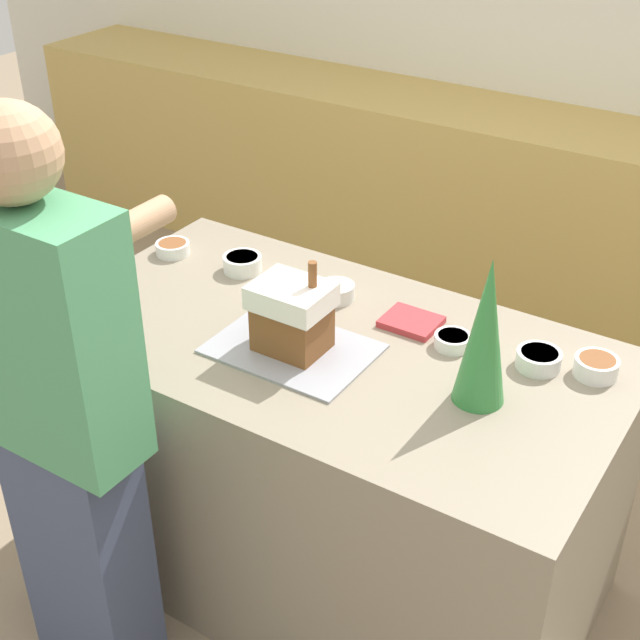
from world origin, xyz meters
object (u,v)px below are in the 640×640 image
at_px(candy_bowl_near_tray_right, 242,263).
at_px(candy_bowl_center_rear, 539,359).
at_px(candy_bowl_beside_tree, 173,248).
at_px(candy_bowl_far_right, 596,366).
at_px(candy_bowl_far_left, 336,291).
at_px(person, 63,423).
at_px(baking_tray, 293,349).
at_px(gingerbread_house, 292,315).
at_px(cookbook, 411,322).
at_px(candy_bowl_behind_tray, 453,340).
at_px(decorative_tree, 485,332).

distance_m(candy_bowl_near_tray_right, candy_bowl_center_rear, 1.00).
bearing_deg(candy_bowl_beside_tree, candy_bowl_far_right, 2.86).
relative_size(candy_bowl_far_left, person, 0.06).
bearing_deg(baking_tray, gingerbread_house, 27.17).
xyz_separation_m(cookbook, person, (-0.52, -0.86, -0.03)).
relative_size(candy_bowl_behind_tray, candy_bowl_center_rear, 0.85).
distance_m(candy_bowl_far_left, candy_bowl_beside_tree, 0.62).
relative_size(candy_bowl_far_left, candy_bowl_beside_tree, 0.98).
xyz_separation_m(decorative_tree, cookbook, (-0.31, 0.23, -0.19)).
bearing_deg(cookbook, candy_bowl_near_tray_right, -179.91).
xyz_separation_m(candy_bowl_center_rear, cookbook, (-0.39, 0.01, -0.02)).
xyz_separation_m(candy_bowl_far_right, candy_bowl_near_tray_right, (-1.14, -0.04, 0.00)).
bearing_deg(decorative_tree, candy_bowl_far_left, 157.59).
relative_size(baking_tray, person, 0.26).
bearing_deg(person, cookbook, 58.77).
relative_size(decorative_tree, cookbook, 2.51).
bearing_deg(candy_bowl_far_right, candy_bowl_center_rear, -161.89).
height_order(cookbook, person, person).
height_order(candy_bowl_center_rear, cookbook, candy_bowl_center_rear).
height_order(baking_tray, candy_bowl_far_right, candy_bowl_far_right).
distance_m(candy_bowl_far_left, person, 0.91).
xyz_separation_m(baking_tray, person, (-0.31, -0.57, -0.02)).
bearing_deg(decorative_tree, cookbook, 143.92).
bearing_deg(candy_bowl_behind_tray, candy_bowl_beside_tree, 179.45).
bearing_deg(candy_bowl_center_rear, candy_bowl_far_right, 18.11).
bearing_deg(candy_bowl_far_left, candy_bowl_behind_tray, -7.01).
xyz_separation_m(decorative_tree, candy_bowl_center_rear, (0.08, 0.22, -0.17)).
distance_m(baking_tray, candy_bowl_beside_tree, 0.71).
bearing_deg(candy_bowl_far_right, candy_bowl_behind_tray, -168.05).
height_order(gingerbread_house, candy_bowl_behind_tray, gingerbread_house).
distance_m(baking_tray, candy_bowl_center_rear, 0.67).
xyz_separation_m(candy_bowl_behind_tray, candy_bowl_near_tray_right, (-0.76, 0.04, 0.01)).
height_order(candy_bowl_behind_tray, candy_bowl_far_right, candy_bowl_far_right).
relative_size(candy_bowl_beside_tree, cookbook, 0.70).
xyz_separation_m(gingerbread_house, cookbook, (0.21, 0.30, -0.10)).
height_order(decorative_tree, candy_bowl_center_rear, decorative_tree).
height_order(gingerbread_house, cookbook, gingerbread_house).
xyz_separation_m(baking_tray, cookbook, (0.22, 0.30, 0.01)).
distance_m(gingerbread_house, candy_bowl_near_tray_right, 0.50).
bearing_deg(candy_bowl_behind_tray, candy_bowl_near_tray_right, 176.97).
relative_size(candy_bowl_far_left, cookbook, 0.69).
bearing_deg(candy_bowl_center_rear, baking_tray, -154.43).
distance_m(candy_bowl_far_right, person, 1.39).
distance_m(decorative_tree, person, 1.07).
distance_m(gingerbread_house, candy_bowl_behind_tray, 0.46).
relative_size(gingerbread_house, candy_bowl_behind_tray, 2.62).
bearing_deg(cookbook, baking_tray, -125.96).
relative_size(gingerbread_house, candy_bowl_far_left, 2.45).
bearing_deg(candy_bowl_behind_tray, gingerbread_house, -145.14).
bearing_deg(baking_tray, candy_bowl_behind_tray, 34.85).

